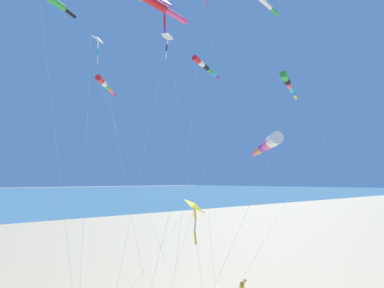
% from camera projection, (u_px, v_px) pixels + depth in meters
% --- Properties ---
extents(kite_windsock_rainbow_low_near, '(15.69, 7.00, 12.83)m').
position_uv_depth(kite_windsock_rainbow_low_near, '(105.00, 85.00, 27.37)').
color(kite_windsock_rainbow_low_near, red).
rests_on(kite_windsock_rainbow_low_near, ground_plane).
extents(kite_windsock_blue_topmost, '(1.99, 18.83, 13.44)m').
position_uv_depth(kite_windsock_blue_topmost, '(288.00, 84.00, 28.66)').
color(kite_windsock_blue_topmost, green).
rests_on(kite_windsock_blue_topmost, ground_plane).
extents(kite_windsock_striped_overhead, '(7.82, 3.78, 16.59)m').
position_uv_depth(kite_windsock_striped_overhead, '(53.00, 0.00, 22.95)').
color(kite_windsock_striped_overhead, green).
rests_on(kite_windsock_striped_overhead, ground_plane).
extents(kite_windsock_purple_drifting, '(9.23, 10.88, 15.37)m').
position_uv_depth(kite_windsock_purple_drifting, '(204.00, 66.00, 31.17)').
color(kite_windsock_purple_drifting, red).
rests_on(kite_windsock_purple_drifting, ground_plane).
extents(kite_delta_long_streamer_left, '(12.34, 8.98, 19.82)m').
position_uv_depth(kite_delta_long_streamer_left, '(165.00, 2.00, 29.78)').
color(kite_delta_long_streamer_left, purple).
rests_on(kite_delta_long_streamer_left, ground_plane).
extents(kite_windsock_red_high_left, '(4.34, 8.33, 8.20)m').
position_uv_depth(kite_windsock_red_high_left, '(267.00, 144.00, 19.69)').
color(kite_windsock_red_high_left, white).
rests_on(kite_windsock_red_high_left, ground_plane).
extents(kite_delta_teal_far_right, '(1.55, 3.51, 5.04)m').
position_uv_depth(kite_delta_teal_far_right, '(195.00, 207.00, 21.17)').
color(kite_delta_teal_far_right, yellow).
rests_on(kite_delta_teal_far_right, ground_plane).
extents(kite_delta_checkered_midright, '(8.98, 10.84, 15.59)m').
position_uv_depth(kite_delta_checkered_midright, '(168.00, 38.00, 26.12)').
color(kite_delta_checkered_midright, white).
rests_on(kite_delta_checkered_midright, ground_plane).
extents(kite_delta_white_trailing, '(9.81, 3.80, 14.29)m').
position_uv_depth(kite_delta_white_trailing, '(99.00, 41.00, 22.82)').
color(kite_delta_white_trailing, white).
rests_on(kite_delta_white_trailing, ground_plane).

